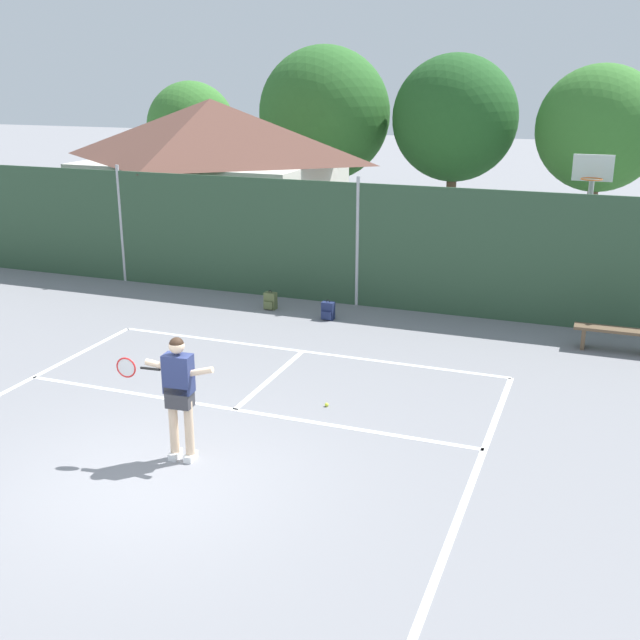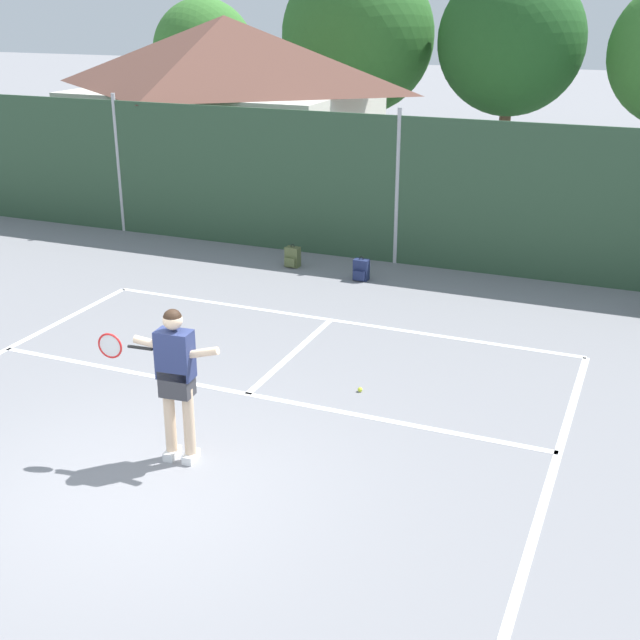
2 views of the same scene
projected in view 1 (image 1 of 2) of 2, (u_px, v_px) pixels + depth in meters
ground_plane at (154, 479)px, 10.72m from camera, size 120.00×120.00×0.00m
court_markings at (178, 458)px, 11.29m from camera, size 8.30×11.10×0.01m
chainlink_fence at (357, 245)px, 18.31m from camera, size 26.09×0.09×3.06m
basketball_hoop at (589, 209)px, 18.08m from camera, size 0.90×0.67×3.55m
clubhouse_building at (213, 175)px, 23.57m from camera, size 7.42×5.77×4.58m
treeline_backdrop at (471, 119)px, 27.60m from camera, size 26.76×4.49×6.39m
tennis_player at (178, 388)px, 10.95m from camera, size 1.43×0.33×1.85m
tennis_ball at (327, 405)px, 13.04m from camera, size 0.07×0.07×0.07m
backpack_olive at (270, 301)px, 18.35m from camera, size 0.29×0.25×0.46m
backpack_navy at (328, 311)px, 17.60m from camera, size 0.28×0.24×0.46m
courtside_bench at (616, 334)px, 15.52m from camera, size 1.60×0.36×0.48m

